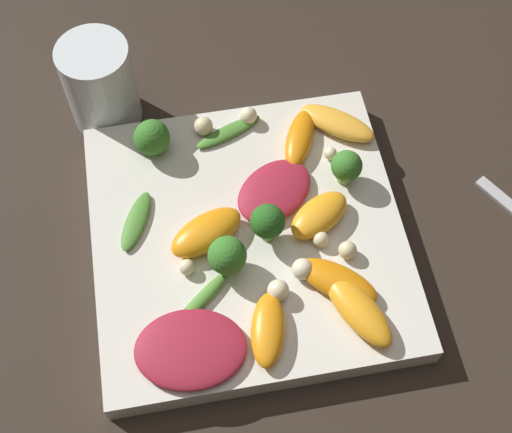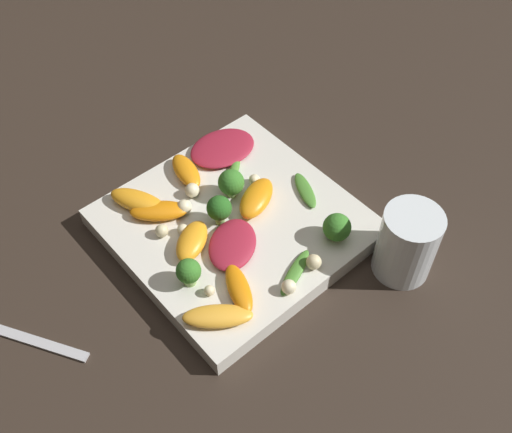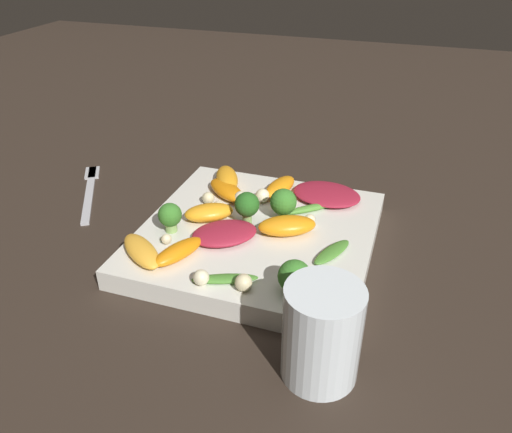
% 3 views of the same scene
% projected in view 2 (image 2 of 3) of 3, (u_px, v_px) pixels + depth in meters
% --- Properties ---
extents(ground_plane, '(2.40, 2.40, 0.00)m').
position_uv_depth(ground_plane, '(235.00, 231.00, 0.74)').
color(ground_plane, '#2D231C').
extents(plate, '(0.27, 0.27, 0.02)m').
position_uv_depth(plate, '(234.00, 225.00, 0.73)').
color(plate, silver).
rests_on(plate, ground_plane).
extents(drinking_glass, '(0.07, 0.07, 0.09)m').
position_uv_depth(drinking_glass, '(407.00, 243.00, 0.67)').
color(drinking_glass, white).
rests_on(drinking_glass, ground_plane).
extents(radicchio_leaf_0, '(0.10, 0.08, 0.01)m').
position_uv_depth(radicchio_leaf_0, '(222.00, 148.00, 0.79)').
color(radicchio_leaf_0, maroon).
rests_on(radicchio_leaf_0, plate).
extents(radicchio_leaf_1, '(0.09, 0.09, 0.01)m').
position_uv_depth(radicchio_leaf_1, '(232.00, 244.00, 0.69)').
color(radicchio_leaf_1, maroon).
rests_on(radicchio_leaf_1, plate).
extents(orange_segment_0, '(0.05, 0.07, 0.02)m').
position_uv_depth(orange_segment_0, '(239.00, 289.00, 0.65)').
color(orange_segment_0, orange).
rests_on(orange_segment_0, plate).
extents(orange_segment_1, '(0.07, 0.06, 0.02)m').
position_uv_depth(orange_segment_1, '(191.00, 240.00, 0.69)').
color(orange_segment_1, orange).
rests_on(orange_segment_1, plate).
extents(orange_segment_2, '(0.04, 0.07, 0.02)m').
position_uv_depth(orange_segment_2, '(186.00, 171.00, 0.76)').
color(orange_segment_2, orange).
rests_on(orange_segment_2, plate).
extents(orange_segment_3, '(0.07, 0.07, 0.02)m').
position_uv_depth(orange_segment_3, '(159.00, 211.00, 0.72)').
color(orange_segment_3, orange).
rests_on(orange_segment_3, plate).
extents(orange_segment_4, '(0.06, 0.08, 0.02)m').
position_uv_depth(orange_segment_4, '(138.00, 201.00, 0.73)').
color(orange_segment_4, orange).
rests_on(orange_segment_4, plate).
extents(orange_segment_5, '(0.08, 0.07, 0.02)m').
position_uv_depth(orange_segment_5, '(218.00, 316.00, 0.63)').
color(orange_segment_5, '#FCAD33').
rests_on(orange_segment_5, plate).
extents(orange_segment_6, '(0.08, 0.06, 0.02)m').
position_uv_depth(orange_segment_6, '(255.00, 197.00, 0.73)').
color(orange_segment_6, orange).
rests_on(orange_segment_6, plate).
extents(broccoli_floret_0, '(0.03, 0.03, 0.04)m').
position_uv_depth(broccoli_floret_0, '(231.00, 183.00, 0.73)').
color(broccoli_floret_0, '#7A9E51').
rests_on(broccoli_floret_0, plate).
extents(broccoli_floret_1, '(0.03, 0.03, 0.04)m').
position_uv_depth(broccoli_floret_1, '(219.00, 209.00, 0.70)').
color(broccoli_floret_1, '#84AD5B').
rests_on(broccoli_floret_1, plate).
extents(broccoli_floret_2, '(0.03, 0.03, 0.04)m').
position_uv_depth(broccoli_floret_2, '(189.00, 272.00, 0.65)').
color(broccoli_floret_2, '#84AD5B').
rests_on(broccoli_floret_2, plate).
extents(broccoli_floret_3, '(0.03, 0.03, 0.04)m').
position_uv_depth(broccoli_floret_3, '(337.00, 228.00, 0.69)').
color(broccoli_floret_3, '#7A9E51').
rests_on(broccoli_floret_3, plate).
extents(arugula_sprig_0, '(0.07, 0.04, 0.01)m').
position_uv_depth(arugula_sprig_0, '(294.00, 273.00, 0.67)').
color(arugula_sprig_0, '#47842D').
rests_on(arugula_sprig_0, plate).
extents(arugula_sprig_1, '(0.04, 0.06, 0.01)m').
position_uv_depth(arugula_sprig_1, '(305.00, 190.00, 0.75)').
color(arugula_sprig_1, '#47842D').
rests_on(arugula_sprig_1, plate).
extents(arugula_sprig_2, '(0.06, 0.05, 0.01)m').
position_uv_depth(arugula_sprig_2, '(234.00, 171.00, 0.77)').
color(arugula_sprig_2, '#518E33').
rests_on(arugula_sprig_2, plate).
extents(macadamia_nut_0, '(0.02, 0.02, 0.02)m').
position_uv_depth(macadamia_nut_0, '(289.00, 287.00, 0.65)').
color(macadamia_nut_0, beige).
rests_on(macadamia_nut_0, plate).
extents(macadamia_nut_1, '(0.01, 0.01, 0.01)m').
position_uv_depth(macadamia_nut_1, '(183.00, 230.00, 0.70)').
color(macadamia_nut_1, beige).
rests_on(macadamia_nut_1, plate).
extents(macadamia_nut_2, '(0.01, 0.01, 0.01)m').
position_uv_depth(macadamia_nut_2, '(209.00, 291.00, 0.65)').
color(macadamia_nut_2, beige).
rests_on(macadamia_nut_2, plate).
extents(macadamia_nut_3, '(0.02, 0.02, 0.02)m').
position_uv_depth(macadamia_nut_3, '(184.00, 207.00, 0.72)').
color(macadamia_nut_3, beige).
rests_on(macadamia_nut_3, plate).
extents(macadamia_nut_4, '(0.02, 0.02, 0.02)m').
position_uv_depth(macadamia_nut_4, '(314.00, 262.00, 0.67)').
color(macadamia_nut_4, beige).
rests_on(macadamia_nut_4, plate).
extents(macadamia_nut_5, '(0.02, 0.02, 0.02)m').
position_uv_depth(macadamia_nut_5, '(192.00, 190.00, 0.74)').
color(macadamia_nut_5, beige).
rests_on(macadamia_nut_5, plate).
extents(macadamia_nut_6, '(0.01, 0.01, 0.01)m').
position_uv_depth(macadamia_nut_6, '(254.00, 179.00, 0.76)').
color(macadamia_nut_6, beige).
rests_on(macadamia_nut_6, plate).
extents(macadamia_nut_7, '(0.02, 0.02, 0.02)m').
position_uv_depth(macadamia_nut_7, '(162.00, 231.00, 0.70)').
color(macadamia_nut_7, beige).
rests_on(macadamia_nut_7, plate).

